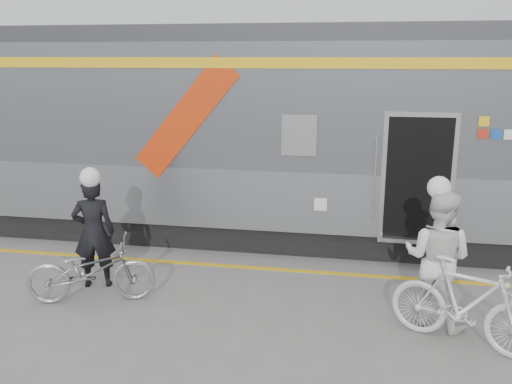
% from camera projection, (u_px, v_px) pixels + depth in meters
% --- Properties ---
extents(ground, '(90.00, 90.00, 0.00)m').
position_uv_depth(ground, '(195.00, 325.00, 7.39)').
color(ground, slate).
rests_on(ground, ground).
extents(train, '(24.00, 3.17, 4.10)m').
position_uv_depth(train, '(297.00, 134.00, 10.72)').
color(train, black).
rests_on(train, ground).
extents(safety_strip, '(24.00, 0.12, 0.01)m').
position_uv_depth(safety_strip, '(230.00, 266.00, 9.44)').
color(safety_strip, yellow).
rests_on(safety_strip, ground).
extents(man, '(0.74, 0.60, 1.77)m').
position_uv_depth(man, '(94.00, 232.00, 8.45)').
color(man, black).
rests_on(man, ground).
extents(bicycle_left, '(1.97, 1.17, 0.98)m').
position_uv_depth(bicycle_left, '(91.00, 270.00, 7.99)').
color(bicycle_left, '#94979B').
rests_on(bicycle_left, ground).
extents(woman, '(1.13, 1.03, 1.89)m').
position_uv_depth(woman, '(437.00, 258.00, 7.21)').
color(woman, silver).
rests_on(woman, ground).
extents(bicycle_right, '(1.96, 1.27, 1.14)m').
position_uv_depth(bicycle_right, '(466.00, 304.00, 6.73)').
color(bicycle_right, silver).
rests_on(bicycle_right, ground).
extents(helmet_man, '(0.31, 0.31, 0.31)m').
position_uv_depth(helmet_man, '(89.00, 167.00, 8.19)').
color(helmet_man, white).
rests_on(helmet_man, man).
extents(helmet_woman, '(0.30, 0.30, 0.30)m').
position_uv_depth(helmet_woman, '(444.00, 178.00, 6.94)').
color(helmet_woman, white).
rests_on(helmet_woman, woman).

